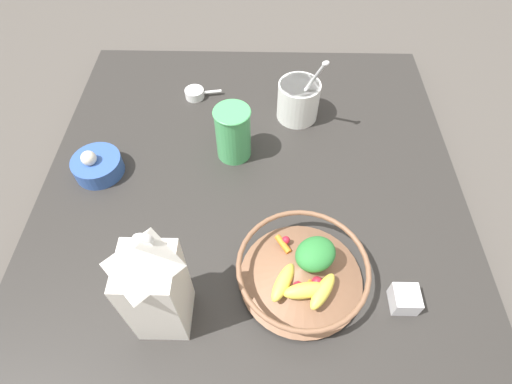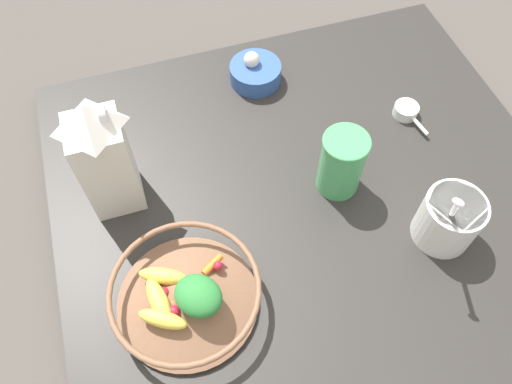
{
  "view_description": "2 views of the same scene",
  "coord_description": "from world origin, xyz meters",
  "px_view_note": "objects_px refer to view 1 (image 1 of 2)",
  "views": [
    {
      "loc": [
        -0.02,
        0.6,
        0.76
      ],
      "look_at": [
        -0.01,
        0.1,
        0.08
      ],
      "focal_mm": 28.0,
      "sensor_mm": 36.0,
      "label": 1
    },
    {
      "loc": [
        -0.42,
        0.25,
        0.85
      ],
      "look_at": [
        0.02,
        0.11,
        0.12
      ],
      "focal_mm": 35.0,
      "sensor_mm": 36.0,
      "label": 2
    }
  ],
  "objects_px": {
    "fruit_bowl": "(303,271)",
    "garlic_bowl": "(97,165)",
    "drinking_cup": "(233,132)",
    "milk_carton": "(154,287)",
    "yogurt_tub": "(298,99)",
    "spice_jar": "(404,300)"
  },
  "relations": [
    {
      "from": "fruit_bowl",
      "to": "garlic_bowl",
      "type": "relative_size",
      "value": 2.18
    },
    {
      "from": "yogurt_tub",
      "to": "drinking_cup",
      "type": "relative_size",
      "value": 1.6
    },
    {
      "from": "milk_carton",
      "to": "garlic_bowl",
      "type": "bearing_deg",
      "value": -57.93
    },
    {
      "from": "yogurt_tub",
      "to": "spice_jar",
      "type": "xyz_separation_m",
      "value": [
        -0.18,
        0.51,
        -0.04
      ]
    },
    {
      "from": "drinking_cup",
      "to": "yogurt_tub",
      "type": "bearing_deg",
      "value": -139.12
    },
    {
      "from": "milk_carton",
      "to": "garlic_bowl",
      "type": "xyz_separation_m",
      "value": [
        0.21,
        -0.34,
        -0.11
      ]
    },
    {
      "from": "spice_jar",
      "to": "garlic_bowl",
      "type": "relative_size",
      "value": 0.42
    },
    {
      "from": "milk_carton",
      "to": "garlic_bowl",
      "type": "height_order",
      "value": "milk_carton"
    },
    {
      "from": "milk_carton",
      "to": "garlic_bowl",
      "type": "distance_m",
      "value": 0.42
    },
    {
      "from": "milk_carton",
      "to": "drinking_cup",
      "type": "height_order",
      "value": "milk_carton"
    },
    {
      "from": "garlic_bowl",
      "to": "spice_jar",
      "type": "bearing_deg",
      "value": 154.56
    },
    {
      "from": "fruit_bowl",
      "to": "milk_carton",
      "type": "height_order",
      "value": "milk_carton"
    },
    {
      "from": "drinking_cup",
      "to": "spice_jar",
      "type": "relative_size",
      "value": 2.81
    },
    {
      "from": "yogurt_tub",
      "to": "fruit_bowl",
      "type": "bearing_deg",
      "value": 88.69
    },
    {
      "from": "fruit_bowl",
      "to": "drinking_cup",
      "type": "relative_size",
      "value": 1.83
    },
    {
      "from": "spice_jar",
      "to": "milk_carton",
      "type": "bearing_deg",
      "value": 4.08
    },
    {
      "from": "fruit_bowl",
      "to": "garlic_bowl",
      "type": "xyz_separation_m",
      "value": [
        0.46,
        -0.27,
        -0.02
      ]
    },
    {
      "from": "spice_jar",
      "to": "drinking_cup",
      "type": "bearing_deg",
      "value": -48.22
    },
    {
      "from": "fruit_bowl",
      "to": "milk_carton",
      "type": "distance_m",
      "value": 0.27
    },
    {
      "from": "drinking_cup",
      "to": "spice_jar",
      "type": "height_order",
      "value": "drinking_cup"
    },
    {
      "from": "fruit_bowl",
      "to": "garlic_bowl",
      "type": "distance_m",
      "value": 0.54
    },
    {
      "from": "fruit_bowl",
      "to": "yogurt_tub",
      "type": "xyz_separation_m",
      "value": [
        -0.01,
        -0.47,
        0.02
      ]
    }
  ]
}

